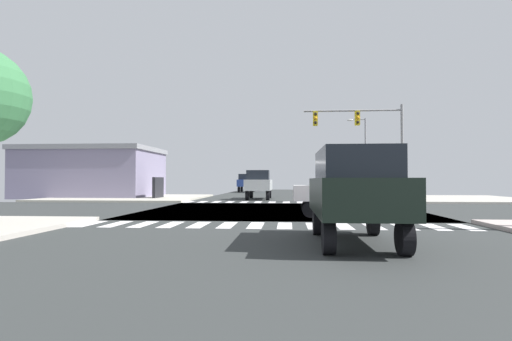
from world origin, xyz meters
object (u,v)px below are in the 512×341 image
traffic_signal_mast (364,130)px  pickup_nearside_1 (259,183)px  sedan_queued_2 (343,191)px  suv_outer_2 (354,187)px  suv_trailing_1 (246,181)px  bank_building (93,172)px  street_lamp (363,149)px

traffic_signal_mast → pickup_nearside_1: bearing=153.6°
sedan_queued_2 → traffic_signal_mast: bearing=-15.0°
pickup_nearside_1 → suv_outer_2: 22.93m
traffic_signal_mast → pickup_nearside_1: 9.47m
pickup_nearside_1 → suv_trailing_1: bearing=-81.0°
traffic_signal_mast → sedan_queued_2: (-3.00, -11.19, -4.00)m
sedan_queued_2 → suv_outer_2: size_ratio=0.93×
pickup_nearside_1 → suv_trailing_1: size_ratio=1.11×
traffic_signal_mast → suv_outer_2: traffic_signal_mast is taller
sedan_queued_2 → suv_outer_2: suv_outer_2 is taller
traffic_signal_mast → suv_trailing_1: traffic_signal_mast is taller
bank_building → sedan_queued_2: (19.86, -17.11, -1.13)m
bank_building → suv_outer_2: 31.19m
traffic_signal_mast → suv_trailing_1: 25.54m
pickup_nearside_1 → street_lamp: bearing=-150.3°
traffic_signal_mast → suv_outer_2: size_ratio=1.52×
sedan_queued_2 → suv_trailing_1: suv_trailing_1 is taller
sedan_queued_2 → suv_trailing_1: size_ratio=0.93×
suv_trailing_1 → pickup_nearside_1: bearing=99.0°
street_lamp → suv_trailing_1: size_ratio=1.59×
street_lamp → sedan_queued_2: (-4.58, -20.37, -3.32)m
sedan_queued_2 → suv_outer_2: (-0.76, -7.53, 0.28)m
suv_outer_2 → bank_building: bearing=127.8°
traffic_signal_mast → street_lamp: size_ratio=0.95×
suv_trailing_1 → traffic_signal_mast: bearing=115.2°
suv_trailing_1 → suv_outer_2: same height
bank_building → sedan_queued_2: size_ratio=2.95×
pickup_nearside_1 → sedan_queued_2: bearing=107.5°
traffic_signal_mast → suv_outer_2: (-3.76, -18.72, -3.72)m
traffic_signal_mast → sedan_queued_2: traffic_signal_mast is taller
suv_outer_2 → street_lamp: bearing=79.2°
suv_outer_2 → traffic_signal_mast: bearing=78.7°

